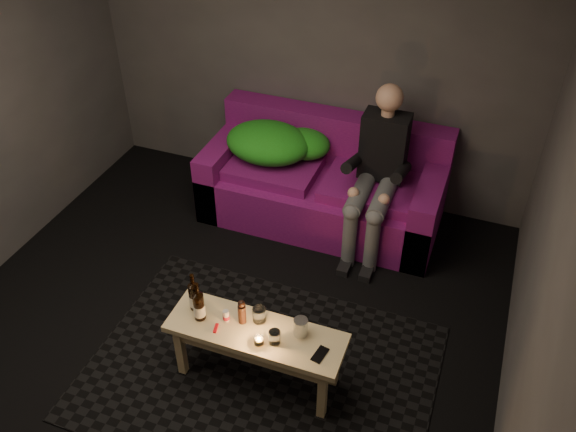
% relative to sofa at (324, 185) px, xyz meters
% --- Properties ---
extents(floor, '(4.50, 4.50, 0.00)m').
position_rel_sofa_xyz_m(floor, '(-0.29, -1.82, -0.32)').
color(floor, black).
rests_on(floor, ground).
extents(room, '(4.50, 4.50, 4.50)m').
position_rel_sofa_xyz_m(room, '(-0.29, -1.35, 1.32)').
color(room, silver).
rests_on(room, ground).
extents(rug, '(2.35, 1.72, 0.01)m').
position_rel_sofa_xyz_m(rug, '(0.15, -1.85, -0.32)').
color(rug, black).
rests_on(rug, floor).
extents(sofa, '(2.07, 0.93, 0.89)m').
position_rel_sofa_xyz_m(sofa, '(0.00, 0.00, 0.00)').
color(sofa, '#6D0E6B').
rests_on(sofa, floor).
extents(green_blanket, '(0.91, 0.62, 0.31)m').
position_rel_sofa_xyz_m(green_blanket, '(-0.47, -0.01, 0.35)').
color(green_blanket, '#278A19').
rests_on(green_blanket, sofa).
extents(person, '(0.37, 0.86, 1.38)m').
position_rel_sofa_xyz_m(person, '(0.49, -0.17, 0.39)').
color(person, black).
rests_on(person, sofa).
extents(coffee_table, '(1.17, 0.38, 0.48)m').
position_rel_sofa_xyz_m(coffee_table, '(0.15, -1.90, 0.07)').
color(coffee_table, tan).
rests_on(coffee_table, rug).
extents(beer_bottle_a, '(0.07, 0.07, 0.30)m').
position_rel_sofa_xyz_m(beer_bottle_a, '(-0.30, -1.85, 0.26)').
color(beer_bottle_a, black).
rests_on(beer_bottle_a, coffee_table).
extents(beer_bottle_b, '(0.08, 0.08, 0.30)m').
position_rel_sofa_xyz_m(beer_bottle_b, '(-0.23, -1.92, 0.27)').
color(beer_bottle_b, black).
rests_on(beer_bottle_b, coffee_table).
extents(salt_shaker, '(0.05, 0.05, 0.09)m').
position_rel_sofa_xyz_m(salt_shaker, '(-0.06, -1.89, 0.20)').
color(salt_shaker, silver).
rests_on(salt_shaker, coffee_table).
extents(pepper_mill, '(0.07, 0.07, 0.14)m').
position_rel_sofa_xyz_m(pepper_mill, '(0.05, -1.86, 0.23)').
color(pepper_mill, black).
rests_on(pepper_mill, coffee_table).
extents(tumbler_back, '(0.09, 0.09, 0.10)m').
position_rel_sofa_xyz_m(tumbler_back, '(0.14, -1.81, 0.21)').
color(tumbler_back, white).
rests_on(tumbler_back, coffee_table).
extents(tealight, '(0.07, 0.07, 0.05)m').
position_rel_sofa_xyz_m(tealight, '(0.21, -1.98, 0.18)').
color(tealight, white).
rests_on(tealight, coffee_table).
extents(tumbler_front, '(0.09, 0.09, 0.09)m').
position_rel_sofa_xyz_m(tumbler_front, '(0.30, -1.94, 0.20)').
color(tumbler_front, white).
rests_on(tumbler_front, coffee_table).
extents(steel_cup, '(0.10, 0.10, 0.13)m').
position_rel_sofa_xyz_m(steel_cup, '(0.43, -1.82, 0.22)').
color(steel_cup, silver).
rests_on(steel_cup, coffee_table).
extents(smartphone, '(0.09, 0.14, 0.01)m').
position_rel_sofa_xyz_m(smartphone, '(0.60, -1.94, 0.16)').
color(smartphone, black).
rests_on(smartphone, coffee_table).
extents(red_lighter, '(0.04, 0.08, 0.01)m').
position_rel_sofa_xyz_m(red_lighter, '(-0.09, -1.98, 0.16)').
color(red_lighter, red).
rests_on(red_lighter, coffee_table).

